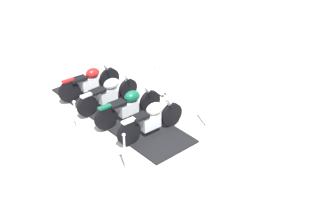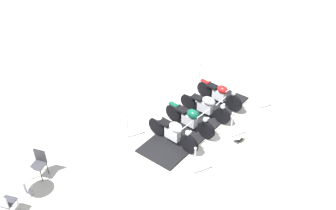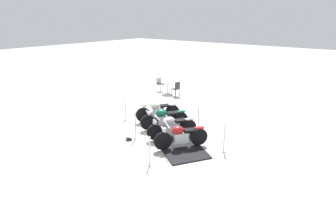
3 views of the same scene
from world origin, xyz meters
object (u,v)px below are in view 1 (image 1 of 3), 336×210
at_px(motorcycle_cream, 152,118).
at_px(info_placard, 161,92).
at_px(stanchion_left_rear, 37,92).
at_px(motorcycle_maroon, 90,81).
at_px(stanchion_left_front, 125,158).
at_px(stanchion_right_front, 206,117).
at_px(stanchion_left_mid, 76,121).
at_px(stanchion_right_rear, 113,66).
at_px(stanchion_right_mid, 155,87).
at_px(motorcycle_chrome, 109,92).
at_px(motorcycle_forest, 129,105).

relative_size(motorcycle_cream, info_placard, 4.52).
bearing_deg(stanchion_left_rear, motorcycle_cream, 168.70).
distance_m(motorcycle_maroon, stanchion_left_front, 3.93).
distance_m(motorcycle_cream, motorcycle_maroon, 2.94).
xyz_separation_m(stanchion_right_front, stanchion_left_rear, (5.20, -0.00, 0.03)).
height_order(stanchion_right_front, stanchion_left_front, stanchion_right_front).
distance_m(motorcycle_cream, stanchion_left_mid, 2.07).
height_order(motorcycle_maroon, stanchion_left_mid, motorcycle_maroon).
relative_size(motorcycle_cream, motorcycle_maroon, 1.04).
bearing_deg(motorcycle_maroon, stanchion_right_front, -64.82).
height_order(stanchion_left_mid, stanchion_right_rear, stanchion_right_rear).
distance_m(motorcycle_cream, stanchion_right_front, 1.56).
relative_size(stanchion_right_mid, stanchion_left_rear, 1.07).
xyz_separation_m(motorcycle_chrome, stanchion_left_mid, (0.37, 1.49, -0.15)).
relative_size(motorcycle_cream, motorcycle_forest, 0.99).
bearing_deg(stanchion_left_front, stanchion_right_rear, -65.61).
xyz_separation_m(motorcycle_forest, info_placard, (-0.44, -1.70, -0.44)).
bearing_deg(motorcycle_chrome, stanchion_left_rear, 129.31).
height_order(motorcycle_cream, stanchion_left_front, stanchion_left_front).
bearing_deg(stanchion_right_rear, stanchion_right_mid, 147.19).
bearing_deg(stanchion_right_mid, motorcycle_maroon, 10.39).
distance_m(motorcycle_cream, stanchion_left_rear, 3.94).
distance_m(stanchion_right_rear, stanchion_right_front, 4.37).
bearing_deg(stanchion_right_rear, info_placard, 155.05).
relative_size(stanchion_right_rear, info_placard, 2.58).
bearing_deg(motorcycle_cream, stanchion_right_front, -24.71).
xyz_separation_m(motorcycle_maroon, stanchion_right_rear, (-0.15, -1.55, -0.19)).
xyz_separation_m(stanchion_right_mid, info_placard, (-0.11, -0.28, -0.31)).
bearing_deg(motorcycle_cream, stanchion_right_mid, 49.63).
distance_m(motorcycle_chrome, stanchion_right_front, 3.01).
bearing_deg(motorcycle_cream, stanchion_left_front, -151.03).
bearing_deg(stanchion_left_front, motorcycle_forest, -73.18).
height_order(motorcycle_forest, stanchion_right_rear, same).
xyz_separation_m(stanchion_right_rear, stanchion_right_mid, (-1.84, 1.18, 0.06)).
bearing_deg(motorcycle_forest, stanchion_left_rear, 122.04).
relative_size(motorcycle_forest, stanchion_left_rear, 1.70).
distance_m(motorcycle_maroon, stanchion_right_mid, 2.02).
height_order(motorcycle_chrome, stanchion_left_front, stanchion_left_front).
bearing_deg(motorcycle_cream, stanchion_right_rear, 72.06).
relative_size(motorcycle_maroon, stanchion_right_rear, 1.69).
height_order(motorcycle_forest, stanchion_right_mid, stanchion_right_mid).
height_order(stanchion_right_front, stanchion_left_rear, stanchion_right_front).
distance_m(motorcycle_forest, stanchion_right_rear, 3.02).
relative_size(motorcycle_maroon, stanchion_left_front, 1.59).
xyz_separation_m(motorcycle_cream, stanchion_left_rear, (3.86, -0.77, -0.17)).
xyz_separation_m(stanchion_right_rear, info_placard, (-1.95, 0.91, -0.26)).
bearing_deg(motorcycle_cream, motorcycle_forest, 92.80).
bearing_deg(info_placard, stanchion_right_mid, -78.68).
xyz_separation_m(stanchion_right_mid, stanchion_left_front, (-0.31, 3.55, -0.01)).
bearing_deg(stanchion_right_mid, stanchion_left_rear, 19.39).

